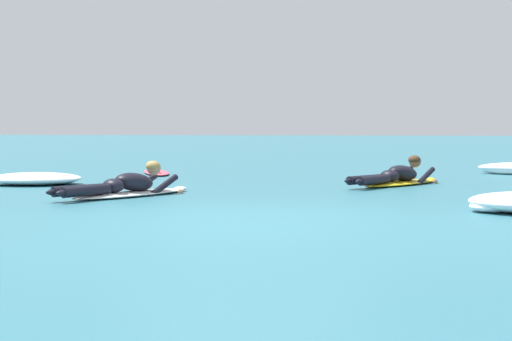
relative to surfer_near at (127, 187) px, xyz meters
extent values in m
plane|color=#2D6B7A|center=(2.13, 7.27, -0.14)|extent=(120.00, 120.00, 0.00)
ellipsoid|color=white|center=(0.04, 0.08, -0.10)|extent=(1.52, 2.12, 0.07)
ellipsoid|color=white|center=(0.54, 0.96, -0.09)|extent=(0.27, 0.27, 0.06)
ellipsoid|color=black|center=(0.07, 0.12, 0.06)|extent=(0.68, 0.79, 0.35)
ellipsoid|color=black|center=(-0.13, -0.22, 0.03)|extent=(0.43, 0.41, 0.20)
cylinder|color=black|center=(-0.47, -0.66, 0.00)|extent=(0.55, 0.75, 0.14)
ellipsoid|color=black|center=(-0.68, -1.00, 0.00)|extent=(0.20, 0.24, 0.08)
cylinder|color=black|center=(-0.33, -0.74, 0.00)|extent=(0.48, 0.79, 0.14)
ellipsoid|color=black|center=(-0.50, -1.11, 0.00)|extent=(0.20, 0.24, 0.08)
cylinder|color=black|center=(0.06, 0.56, -0.02)|extent=(0.37, 0.57, 0.34)
sphere|color=tan|center=(0.25, 0.90, -0.12)|extent=(0.09, 0.09, 0.09)
cylinder|color=black|center=(0.43, 0.32, -0.02)|extent=(0.37, 0.57, 0.34)
sphere|color=tan|center=(0.62, 0.65, -0.12)|extent=(0.09, 0.09, 0.09)
sphere|color=tan|center=(0.26, 0.47, 0.24)|extent=(0.21, 0.21, 0.21)
ellipsoid|color=#AD894C|center=(0.25, 0.45, 0.27)|extent=(0.29, 0.28, 0.16)
ellipsoid|color=yellow|center=(3.94, 2.76, -0.10)|extent=(1.59, 2.05, 0.07)
ellipsoid|color=yellow|center=(4.48, 3.60, -0.09)|extent=(0.27, 0.27, 0.06)
ellipsoid|color=black|center=(3.97, 2.81, 0.06)|extent=(0.72, 0.82, 0.35)
ellipsoid|color=black|center=(3.74, 2.46, 0.03)|extent=(0.44, 0.42, 0.20)
cylinder|color=black|center=(3.36, 2.01, 0.00)|extent=(0.63, 0.79, 0.14)
ellipsoid|color=black|center=(3.10, 1.65, 0.00)|extent=(0.20, 0.24, 0.08)
cylinder|color=black|center=(3.49, 1.92, 0.00)|extent=(0.55, 0.83, 0.14)
ellipsoid|color=black|center=(3.27, 1.54, 0.00)|extent=(0.20, 0.24, 0.08)
cylinder|color=black|center=(4.00, 3.26, -0.02)|extent=(0.39, 0.54, 0.34)
sphere|color=#8C6647|center=(4.20, 3.58, -0.12)|extent=(0.09, 0.09, 0.09)
cylinder|color=black|center=(4.35, 3.00, -0.02)|extent=(0.39, 0.54, 0.34)
sphere|color=#8C6647|center=(4.55, 3.30, -0.12)|extent=(0.09, 0.09, 0.09)
sphere|color=#8C6647|center=(4.19, 3.16, 0.24)|extent=(0.21, 0.21, 0.21)
ellipsoid|color=#47331E|center=(4.18, 3.14, 0.27)|extent=(0.29, 0.29, 0.16)
ellipsoid|color=#E54C66|center=(-1.00, 5.15, -0.10)|extent=(1.19, 2.11, 0.07)
cube|color=red|center=(-1.00, 5.15, -0.07)|extent=(0.65, 1.66, 0.01)
cone|color=black|center=(-1.30, 5.95, -0.13)|extent=(0.13, 0.13, 0.16)
ellipsoid|color=white|center=(4.83, -1.34, -0.07)|extent=(0.55, 0.54, 0.13)
ellipsoid|color=white|center=(6.11, 6.03, -0.07)|extent=(0.90, 0.81, 0.14)
ellipsoid|color=white|center=(-2.24, 1.94, -0.03)|extent=(1.75, 1.44, 0.21)
ellipsoid|color=white|center=(-1.88, 2.18, -0.07)|extent=(0.67, 0.69, 0.15)
ellipsoid|color=white|center=(-2.69, 1.74, -0.08)|extent=(0.58, 0.61, 0.11)
camera|label=1|loc=(3.43, -10.79, 0.88)|focal=55.36mm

